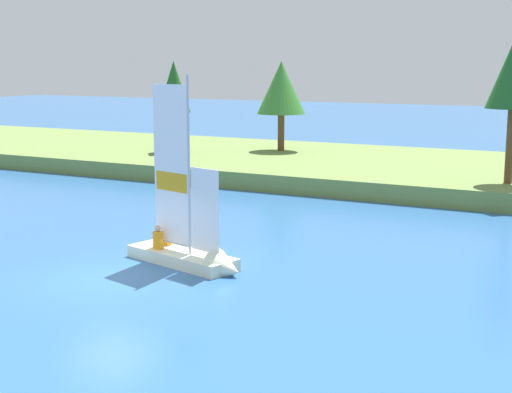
% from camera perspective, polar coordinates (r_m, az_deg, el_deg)
% --- Properties ---
extents(ground_plane, '(200.00, 200.00, 0.00)m').
position_cam_1_polar(ground_plane, '(22.16, -11.21, -6.37)').
color(ground_plane, '#2D609E').
extents(shore_bank, '(80.00, 15.56, 0.90)m').
position_cam_1_polar(shore_bank, '(42.32, 8.93, 2.21)').
color(shore_bank, olive).
rests_on(shore_bank, ground).
extents(shoreline_tree_left, '(2.03, 2.03, 5.60)m').
position_cam_1_polar(shoreline_tree_left, '(45.89, -6.41, 8.40)').
color(shoreline_tree_left, brown).
rests_on(shoreline_tree_left, shore_bank).
extents(shoreline_tree_midleft, '(3.05, 3.05, 5.59)m').
position_cam_1_polar(shoreline_tree_midleft, '(46.24, 1.98, 8.43)').
color(shoreline_tree_midleft, brown).
rests_on(shoreline_tree_midleft, shore_bank).
extents(sailboat, '(4.67, 2.28, 6.33)m').
position_cam_1_polar(sailboat, '(22.98, -4.69, -4.33)').
color(sailboat, silver).
rests_on(sailboat, ground).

